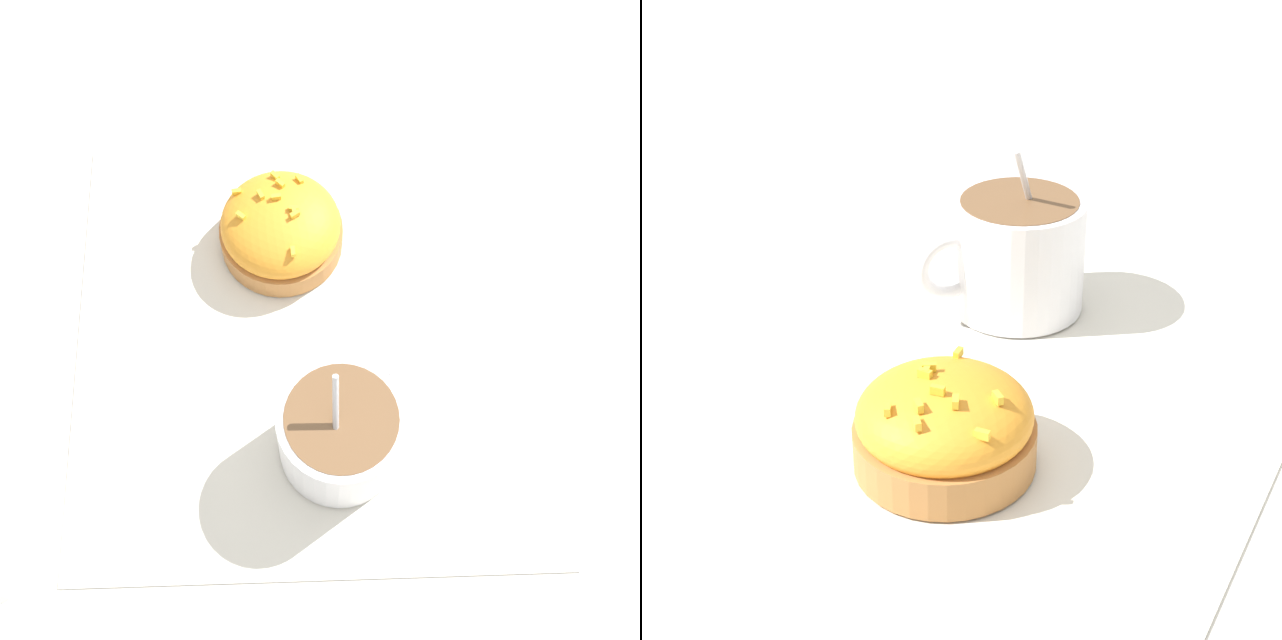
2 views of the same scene
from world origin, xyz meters
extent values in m
plane|color=silver|center=(0.00, 0.00, 0.00)|extent=(3.00, 3.00, 0.00)
cube|color=white|center=(0.00, 0.00, 0.00)|extent=(0.38, 0.38, 0.00)
cylinder|color=white|center=(0.08, 0.01, 0.04)|extent=(0.08, 0.08, 0.07)
cylinder|color=brown|center=(0.08, 0.01, 0.07)|extent=(0.07, 0.07, 0.01)
torus|color=white|center=(0.05, 0.04, 0.04)|extent=(0.04, 0.04, 0.04)
ellipsoid|color=silver|center=(0.06, 0.01, 0.01)|extent=(0.03, 0.02, 0.01)
cylinder|color=silver|center=(0.09, 0.00, 0.06)|extent=(0.06, 0.01, 0.10)
cylinder|color=#B2753D|center=(-0.08, -0.01, 0.01)|extent=(0.09, 0.09, 0.02)
ellipsoid|color=orange|center=(-0.08, -0.01, 0.03)|extent=(0.09, 0.09, 0.04)
cube|color=yellow|center=(-0.12, -0.01, 0.05)|extent=(0.01, 0.01, 0.00)
cube|color=yellow|center=(-0.05, -0.01, 0.05)|extent=(0.01, 0.00, 0.00)
cube|color=yellow|center=(-0.11, -0.04, 0.04)|extent=(0.00, 0.01, 0.00)
cube|color=yellow|center=(-0.11, 0.01, 0.05)|extent=(0.01, 0.01, 0.00)
cube|color=yellow|center=(-0.11, -0.01, 0.05)|extent=(0.01, 0.01, 0.00)
cube|color=yellow|center=(-0.10, -0.02, 0.05)|extent=(0.01, 0.01, 0.00)
cube|color=yellow|center=(-0.08, 0.00, 0.05)|extent=(0.01, 0.00, 0.00)
cube|color=yellow|center=(-0.08, 0.00, 0.05)|extent=(0.00, 0.01, 0.00)
cube|color=yellow|center=(-0.08, 0.00, 0.05)|extent=(0.01, 0.01, 0.00)
cube|color=yellow|center=(-0.09, -0.04, 0.05)|extent=(0.01, 0.01, 0.00)
cube|color=yellow|center=(-0.09, -0.01, 0.05)|extent=(0.00, 0.01, 0.00)
camera|label=1|loc=(0.24, -0.03, 0.60)|focal=50.00mm
camera|label=2|loc=(-0.48, -0.17, 0.34)|focal=60.00mm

